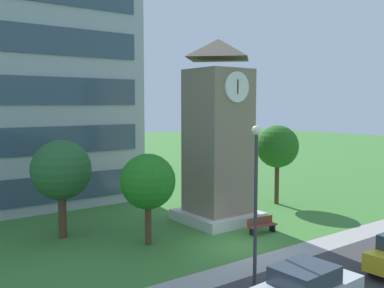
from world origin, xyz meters
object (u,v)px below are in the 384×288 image
object	(u,v)px
clock_tower	(218,141)
tree_by_building	(61,170)
tree_streetside	(277,147)
street_lamp	(256,189)
tree_near_tower	(148,182)
park_bench	(262,225)

from	to	relation	value
clock_tower	tree_by_building	size ratio (longest dim) A/B	2.09
tree_streetside	street_lamp	bearing A→B (deg)	-140.61
street_lamp	tree_by_building	world-z (taller)	street_lamp
street_lamp	tree_near_tower	distance (m)	7.08
clock_tower	park_bench	xyz separation A→B (m)	(0.28, -3.48, -4.47)
clock_tower	street_lamp	distance (m)	9.96
clock_tower	tree_streetside	bearing A→B (deg)	9.33
tree_by_building	tree_near_tower	bearing A→B (deg)	-50.45
street_lamp	tree_by_building	bearing A→B (deg)	108.92
clock_tower	tree_near_tower	world-z (taller)	clock_tower
tree_by_building	street_lamp	bearing A→B (deg)	-71.08
park_bench	tree_by_building	world-z (taller)	tree_by_building
clock_tower	park_bench	world-z (taller)	clock_tower
park_bench	street_lamp	distance (m)	8.14
clock_tower	tree_streetside	world-z (taller)	clock_tower
clock_tower	park_bench	size ratio (longest dim) A/B	6.01
clock_tower	tree_streetside	xyz separation A→B (m)	(6.39, 1.05, -0.81)
clock_tower	street_lamp	bearing A→B (deg)	-121.51
tree_streetside	tree_by_building	distance (m)	15.31
park_bench	tree_near_tower	size ratio (longest dim) A/B	0.39
park_bench	tree_by_building	distance (m)	11.28
park_bench	tree_streetside	distance (m)	8.44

